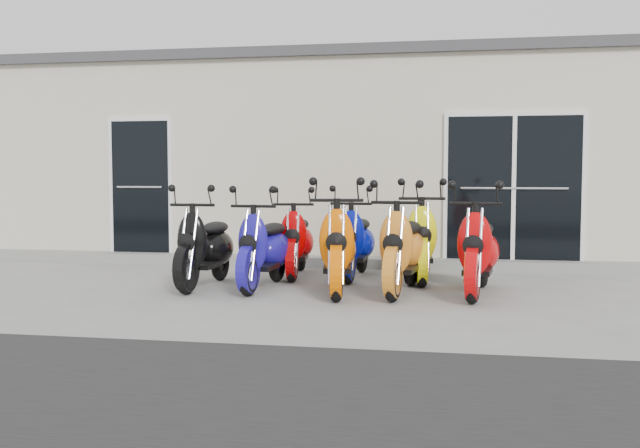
% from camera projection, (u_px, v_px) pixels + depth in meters
% --- Properties ---
extents(ground, '(80.00, 80.00, 0.00)m').
position_uv_depth(ground, '(312.00, 288.00, 8.82)').
color(ground, gray).
rests_on(ground, ground).
extents(building, '(14.00, 6.00, 3.20)m').
position_uv_depth(building, '(361.00, 164.00, 13.82)').
color(building, beige).
rests_on(building, ground).
extents(roof_cap, '(14.20, 6.20, 0.16)m').
position_uv_depth(roof_cap, '(362.00, 77.00, 13.70)').
color(roof_cap, '#3F3F42').
rests_on(roof_cap, building).
extents(front_step, '(14.00, 0.40, 0.15)m').
position_uv_depth(front_step, '(336.00, 262.00, 10.80)').
color(front_step, gray).
rests_on(front_step, ground).
extents(door_left, '(1.07, 0.08, 2.22)m').
position_uv_depth(door_left, '(141.00, 183.00, 11.42)').
color(door_left, black).
rests_on(door_left, front_step).
extents(door_right, '(2.02, 0.08, 2.22)m').
position_uv_depth(door_right, '(514.00, 184.00, 10.41)').
color(door_right, black).
rests_on(door_right, front_step).
extents(scooter_front_black, '(0.69, 1.76, 1.29)m').
position_uv_depth(scooter_front_black, '(205.00, 235.00, 8.84)').
color(scooter_front_black, black).
rests_on(scooter_front_black, ground).
extents(scooter_front_blue, '(0.73, 1.76, 1.28)m').
position_uv_depth(scooter_front_blue, '(264.00, 237.00, 8.72)').
color(scooter_front_blue, '#1A1290').
rests_on(scooter_front_blue, ground).
extents(scooter_front_orange_a, '(0.91, 1.94, 1.38)m').
position_uv_depth(scooter_front_orange_a, '(338.00, 235.00, 8.41)').
color(scooter_front_orange_a, '#EB6100').
rests_on(scooter_front_orange_a, ground).
extents(scooter_front_orange_b, '(0.88, 1.89, 1.35)m').
position_uv_depth(scooter_front_orange_b, '(403.00, 236.00, 8.37)').
color(scooter_front_orange_b, orange).
rests_on(scooter_front_orange_b, ground).
extents(scooter_front_red, '(0.89, 1.88, 1.34)m').
position_uv_depth(scooter_front_red, '(478.00, 238.00, 8.25)').
color(scooter_front_red, '#C50407').
rests_on(scooter_front_red, ground).
extents(scooter_back_red, '(0.78, 1.74, 1.25)m').
position_uv_depth(scooter_back_red, '(297.00, 231.00, 9.79)').
color(scooter_back_red, '#AD0002').
rests_on(scooter_back_red, ground).
extents(scooter_back_blue, '(0.68, 1.74, 1.27)m').
position_uv_depth(scooter_back_blue, '(356.00, 231.00, 9.63)').
color(scooter_back_blue, '#040D90').
rests_on(scooter_back_blue, ground).
extents(scooter_back_yellow, '(0.81, 1.89, 1.36)m').
position_uv_depth(scooter_back_yellow, '(420.00, 229.00, 9.41)').
color(scooter_back_yellow, '#ECEA09').
rests_on(scooter_back_yellow, ground).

